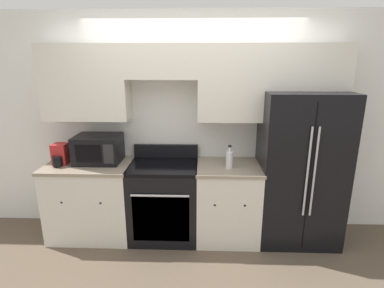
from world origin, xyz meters
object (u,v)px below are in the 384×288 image
Objects in this scene: refrigerator at (298,167)px; microwave at (98,149)px; bottle at (229,159)px; oven_range at (164,200)px.

refrigerator reaches higher than microwave.
microwave is 1.99× the size of bottle.
refrigerator reaches higher than oven_range.
microwave is at bearing 174.50° from bottle.
refrigerator is 3.38× the size of microwave.
bottle is (-0.80, -0.13, 0.14)m from refrigerator.
oven_range is at bearing -177.79° from refrigerator.
bottle is at bearing -5.04° from oven_range.
microwave is (-2.31, 0.02, 0.19)m from refrigerator.
refrigerator is 6.72× the size of bottle.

